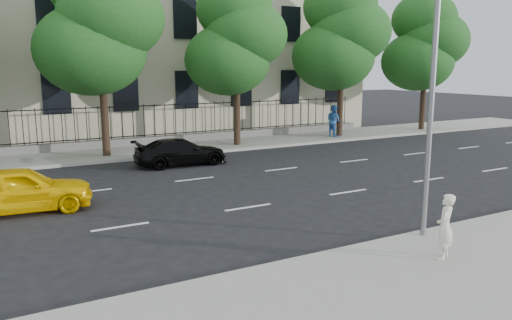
# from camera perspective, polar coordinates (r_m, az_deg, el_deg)

# --- Properties ---
(ground) EXTENTS (120.00, 120.00, 0.00)m
(ground) POSITION_cam_1_polar(r_m,az_deg,el_deg) (13.70, 4.04, -7.98)
(ground) COLOR black
(ground) RESTS_ON ground
(near_sidewalk) EXTENTS (60.00, 4.00, 0.15)m
(near_sidewalk) POSITION_cam_1_polar(r_m,az_deg,el_deg) (10.77, 15.98, -13.31)
(near_sidewalk) COLOR gray
(near_sidewalk) RESTS_ON ground
(far_sidewalk) EXTENTS (60.00, 4.00, 0.15)m
(far_sidewalk) POSITION_cam_1_polar(r_m,az_deg,el_deg) (26.22, -12.77, 1.00)
(far_sidewalk) COLOR gray
(far_sidewalk) RESTS_ON ground
(lane_markings) EXTENTS (49.60, 4.62, 0.01)m
(lane_markings) POSITION_cam_1_polar(r_m,az_deg,el_deg) (17.71, -4.33, -3.63)
(lane_markings) COLOR silver
(lane_markings) RESTS_ON ground
(iron_fence) EXTENTS (30.00, 0.50, 2.20)m
(iron_fence) POSITION_cam_1_polar(r_m,az_deg,el_deg) (27.76, -13.81, 2.68)
(iron_fence) COLOR slate
(iron_fence) RESTS_ON far_sidewalk
(street_light) EXTENTS (0.25, 3.32, 8.05)m
(street_light) POSITION_cam_1_polar(r_m,az_deg,el_deg) (13.24, 18.10, 13.50)
(street_light) COLOR slate
(street_light) RESTS_ON near_sidewalk
(tree_c) EXTENTS (5.89, 5.50, 9.80)m
(tree_c) POSITION_cam_1_polar(r_m,az_deg,el_deg) (24.86, -17.46, 14.92)
(tree_c) COLOR #382619
(tree_c) RESTS_ON far_sidewalk
(tree_d) EXTENTS (5.34, 4.94, 8.84)m
(tree_d) POSITION_cam_1_polar(r_m,az_deg,el_deg) (27.14, -2.34, 13.79)
(tree_d) COLOR #382619
(tree_d) RESTS_ON far_sidewalk
(tree_e) EXTENTS (5.71, 5.31, 9.46)m
(tree_e) POSITION_cam_1_polar(r_m,az_deg,el_deg) (30.92, 9.70, 13.94)
(tree_e) COLOR #382619
(tree_e) RESTS_ON far_sidewalk
(tree_f) EXTENTS (5.52, 5.12, 9.01)m
(tree_f) POSITION_cam_1_polar(r_m,az_deg,el_deg) (35.66, 18.75, 12.57)
(tree_f) COLOR #382619
(tree_f) RESTS_ON far_sidewalk
(yellow_taxi) EXTENTS (4.31, 2.07, 1.42)m
(yellow_taxi) POSITION_cam_1_polar(r_m,az_deg,el_deg) (16.69, -25.42, -3.06)
(yellow_taxi) COLOR #FFC800
(yellow_taxi) RESTS_ON ground
(black_sedan) EXTENTS (4.21, 1.84, 1.20)m
(black_sedan) POSITION_cam_1_polar(r_m,az_deg,el_deg) (22.50, -8.58, 0.92)
(black_sedan) COLOR black
(black_sedan) RESTS_ON ground
(woman_near) EXTENTS (0.65, 0.58, 1.49)m
(woman_near) POSITION_cam_1_polar(r_m,az_deg,el_deg) (11.87, 20.80, -7.13)
(woman_near) COLOR #EFE7CE
(woman_near) RESTS_ON near_sidewalk
(pedestrian_far) EXTENTS (0.82, 1.00, 1.91)m
(pedestrian_far) POSITION_cam_1_polar(r_m,az_deg,el_deg) (30.66, 8.84, 4.46)
(pedestrian_far) COLOR #26569B
(pedestrian_far) RESTS_ON far_sidewalk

